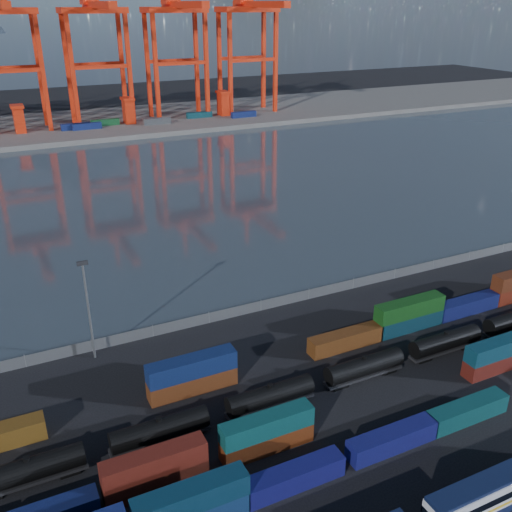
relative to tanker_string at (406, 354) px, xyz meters
name	(u,v)px	position (x,y,z in m)	size (l,w,h in m)	color
ground	(349,399)	(-12.42, -3.15, -1.99)	(700.00, 700.00, 0.00)	black
harbor_water	(144,193)	(-12.42, 101.85, -1.98)	(700.00, 700.00, 0.00)	#303C46
far_quay	(79,125)	(-12.42, 206.85, -0.99)	(700.00, 70.00, 2.00)	#514F4C
container_row_south	(374,444)	(-15.93, -13.43, -0.16)	(127.55, 2.52, 5.38)	#44464A
container_row_mid	(392,393)	(-8.02, -6.85, 0.18)	(129.03, 2.44, 5.21)	#37383B
container_row_north	(284,352)	(-16.62, 8.20, 0.27)	(143.01, 2.62, 5.59)	navy
tanker_string	(406,354)	(0.00, 0.00, 0.00)	(121.41, 2.77, 3.97)	black
waterfront_fence	(261,306)	(-12.42, 24.85, -0.99)	(160.12, 0.12, 2.20)	#595B5E
yard_light_mast	(88,305)	(-42.42, 22.85, 7.31)	(1.60, 0.40, 16.60)	slate
gantry_cranes	(50,25)	(-19.92, 200.01, 40.38)	(201.58, 51.04, 69.12)	red
quay_containers	(58,128)	(-23.41, 192.31, 1.31)	(172.58, 10.99, 2.60)	navy
straddle_carriers	(76,114)	(-14.92, 196.85, 5.83)	(140.00, 7.00, 11.10)	red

